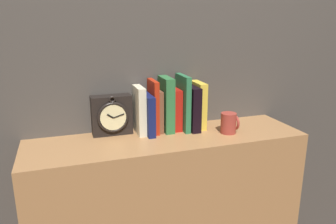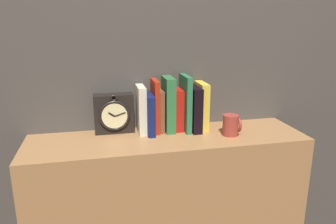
# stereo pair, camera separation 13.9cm
# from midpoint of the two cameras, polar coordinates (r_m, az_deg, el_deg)

# --- Properties ---
(wall_back) EXTENTS (6.00, 0.05, 2.60)m
(wall_back) POSITION_cam_midpoint_polar(r_m,az_deg,el_deg) (1.52, 1.07, 10.98)
(wall_back) COLOR #47423D
(wall_back) RESTS_ON ground_plane
(clock) EXTENTS (0.18, 0.08, 0.18)m
(clock) POSITION_cam_midpoint_polar(r_m,az_deg,el_deg) (1.47, -6.73, -0.32)
(clock) COLOR black
(clock) RESTS_ON bookshelf
(book_slot0_cream) EXTENTS (0.03, 0.12, 0.21)m
(book_slot0_cream) POSITION_cam_midpoint_polar(r_m,az_deg,el_deg) (1.46, -1.98, 0.40)
(book_slot0_cream) COLOR beige
(book_slot0_cream) RESTS_ON bookshelf
(book_slot1_navy) EXTENTS (0.03, 0.15, 0.18)m
(book_slot1_navy) POSITION_cam_midpoint_polar(r_m,az_deg,el_deg) (1.45, -0.59, -0.32)
(book_slot1_navy) COLOR #121B4E
(book_slot1_navy) RESTS_ON bookshelf
(book_slot2_red) EXTENTS (0.02, 0.12, 0.24)m
(book_slot2_red) POSITION_cam_midpoint_polar(r_m,az_deg,el_deg) (1.46, 0.47, 1.01)
(book_slot2_red) COLOR #B32610
(book_slot2_red) RESTS_ON bookshelf
(book_slot3_brown) EXTENTS (0.02, 0.11, 0.19)m
(book_slot3_brown) POSITION_cam_midpoint_polar(r_m,az_deg,el_deg) (1.48, 1.31, 0.25)
(book_slot3_brown) COLOR brown
(book_slot3_brown) RESTS_ON bookshelf
(book_slot4_green) EXTENTS (0.04, 0.13, 0.25)m
(book_slot4_green) POSITION_cam_midpoint_polar(r_m,az_deg,el_deg) (1.48, 2.77, 1.31)
(book_slot4_green) COLOR #2C6B39
(book_slot4_green) RESTS_ON bookshelf
(book_slot5_red) EXTENTS (0.04, 0.11, 0.19)m
(book_slot5_red) POSITION_cam_midpoint_polar(r_m,az_deg,el_deg) (1.50, 4.23, 0.42)
(book_slot5_red) COLOR #B41910
(book_slot5_red) RESTS_ON bookshelf
(book_slot6_green) EXTENTS (0.02, 0.15, 0.25)m
(book_slot6_green) POSITION_cam_midpoint_polar(r_m,az_deg,el_deg) (1.49, 5.72, 1.51)
(book_slot6_green) COLOR #2A6F44
(book_slot6_green) RESTS_ON bookshelf
(book_slot7_black) EXTENTS (0.04, 0.15, 0.20)m
(book_slot7_black) POSITION_cam_midpoint_polar(r_m,az_deg,el_deg) (1.50, 7.14, 0.60)
(book_slot7_black) COLOR black
(book_slot7_black) RESTS_ON bookshelf
(book_slot8_yellow) EXTENTS (0.04, 0.13, 0.22)m
(book_slot8_yellow) POSITION_cam_midpoint_polar(r_m,az_deg,el_deg) (1.53, 8.44, 1.05)
(book_slot8_yellow) COLOR yellow
(book_slot8_yellow) RESTS_ON bookshelf
(mug) EXTENTS (0.08, 0.07, 0.09)m
(mug) POSITION_cam_midpoint_polar(r_m,az_deg,el_deg) (1.48, 13.64, -2.26)
(mug) COLOR #9E382D
(mug) RESTS_ON bookshelf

